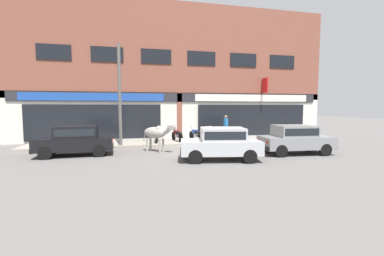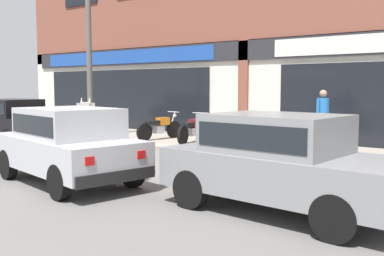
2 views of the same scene
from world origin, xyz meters
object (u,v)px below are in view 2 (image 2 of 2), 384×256
Objects in this scene: motorcycle_3 at (265,135)px; pedestrian at (323,113)px; motorcycle_0 at (160,127)px; car_0 at (8,119)px; car_2 at (68,141)px; utility_pole at (89,50)px; motorcycle_2 at (229,132)px; motorcycle_1 at (192,130)px; cow at (89,118)px; car_1 at (279,158)px.

motorcycle_3 is 1.65m from pedestrian.
pedestrian reaches higher than motorcycle_0.
car_2 is at bearing -21.98° from car_0.
motorcycle_3 is at bearing 10.64° from utility_pole.
pedestrian is at bearing 20.90° from motorcycle_2.
pedestrian reaches higher than motorcycle_1.
cow is 0.44× the size of car_2.
car_1 is at bearing 8.45° from car_2.
motorcycle_0 is 5.10m from pedestrian.
motorcycle_2 is at bearing 2.23° from motorcycle_0.
cow is at bearing -41.06° from utility_pole.
car_0 reaches higher than motorcycle_0.
motorcycle_1 is 1.26m from motorcycle_2.
motorcycle_3 is at bearing 119.80° from car_1.
cow is 6.39m from pedestrian.
car_2 is (2.64, -2.74, -0.19)m from cow.
cow reaches higher than car_1.
motorcycle_3 is (-2.80, 4.88, -0.25)m from car_1.
motorcycle_2 is 0.31× the size of utility_pole.
car_0 is at bearing -160.24° from motorcycle_3.
car_1 and car_2 have the same top height.
motorcycle_1 is 4.38m from utility_pole.
utility_pole is at bearing -166.89° from motorcycle_2.
pedestrian reaches higher than car_2.
utility_pole reaches higher than car_1.
motorcycle_3 is at bearing 0.43° from motorcycle_2.
car_2 is at bearing -78.66° from motorcycle_1.
cow is at bearing -144.90° from pedestrian.
cow is 3.94m from car_0.
motorcycle_3 is at bearing 1.66° from motorcycle_0.
motorcycle_0 is at bearing 143.77° from car_1.
car_1 is (6.79, -2.13, -0.19)m from cow.
motorcycle_2 is 5.44m from utility_pole.
pedestrian is 0.28× the size of utility_pole.
car_1 reaches higher than motorcycle_1.
car_1 is 7.10m from motorcycle_1.
car_2 is 2.13× the size of motorcycle_2.
car_2 is 5.50m from motorcycle_2.
utility_pole reaches higher than motorcycle_2.
motorcycle_2 is (1.26, 0.08, 0.00)m from motorcycle_1.
car_2 is 2.12× the size of motorcycle_1.
car_0 is 0.97× the size of car_2.
motorcycle_1 is 1.00× the size of motorcycle_3.
motorcycle_0 is at bearing 84.29° from cow.
motorcycle_3 is at bearing 34.68° from cow.
pedestrian is at bearing 36.41° from motorcycle_3.
car_1 is at bearing -36.23° from motorcycle_0.
car_2 is 5.90m from motorcycle_0.
car_2 reaches higher than motorcycle_0.
motorcycle_1 is 3.86m from pedestrian.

